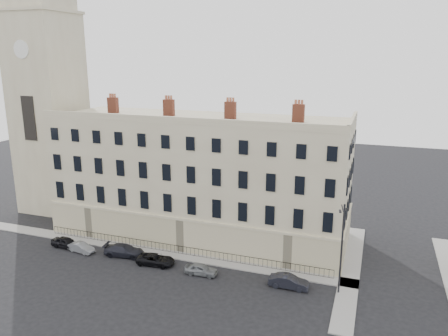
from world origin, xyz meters
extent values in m
plane|color=black|center=(0.00, 0.00, 0.00)|extent=(160.00, 160.00, 0.00)
cube|color=#BCAE8C|center=(-6.00, 12.00, 7.50)|extent=(36.00, 12.00, 15.00)
cube|color=beige|center=(-6.00, 5.92, 2.00)|extent=(36.10, 0.18, 4.00)
cube|color=beige|center=(12.08, 12.00, 2.00)|extent=(0.18, 12.10, 4.00)
cube|color=#BCAE8C|center=(-6.00, 6.15, 15.40)|extent=(36.00, 0.35, 0.80)
cube|color=#BCAE8C|center=(11.85, 12.00, 15.40)|extent=(0.35, 12.00, 0.80)
cube|color=brown|center=(-18.00, 12.00, 16.00)|extent=(1.30, 0.70, 2.00)
cube|color=brown|center=(-10.00, 12.00, 16.00)|extent=(1.30, 0.70, 2.00)
cube|color=brown|center=(-2.00, 12.00, 16.00)|extent=(1.30, 0.70, 2.00)
cube|color=brown|center=(6.00, 12.00, 16.00)|extent=(1.30, 0.70, 2.00)
cube|color=#BCAE8C|center=(-30.00, 14.00, 14.00)|extent=(8.00, 8.00, 28.00)
cylinder|color=white|center=(-30.00, 9.94, 23.00)|extent=(2.40, 0.14, 2.40)
cube|color=gray|center=(-10.00, 5.00, 0.06)|extent=(48.00, 2.00, 0.12)
cube|color=gray|center=(13.00, 8.00, 0.06)|extent=(2.00, 24.00, 0.12)
cube|color=black|center=(-6.00, 5.40, 1.02)|extent=(35.00, 0.04, 0.04)
cube|color=black|center=(-6.00, 5.40, 0.12)|extent=(35.00, 0.04, 0.04)
imported|color=black|center=(-19.40, 2.53, 0.64)|extent=(3.83, 1.74, 1.27)
imported|color=slate|center=(-16.92, 2.11, 0.55)|extent=(3.47, 1.64, 1.10)
imported|color=black|center=(-11.63, 2.89, 0.67)|extent=(4.85, 2.47, 1.35)
imported|color=black|center=(-7.24, 2.21, 0.59)|extent=(4.35, 2.25, 1.17)
imported|color=slate|center=(-1.68, 1.79, 0.59)|extent=(3.54, 1.56, 1.19)
imported|color=black|center=(7.47, 2.23, 0.65)|extent=(3.96, 1.42, 1.30)
cylinder|color=#27272C|center=(12.20, 2.79, 4.54)|extent=(0.18, 0.18, 9.07)
cylinder|color=#27272C|center=(12.07, 2.00, 8.96)|extent=(0.39, 1.70, 0.11)
cube|color=#27272C|center=(11.95, 1.22, 8.90)|extent=(0.29, 0.59, 0.14)
camera|label=1|loc=(14.46, -36.41, 22.24)|focal=35.00mm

